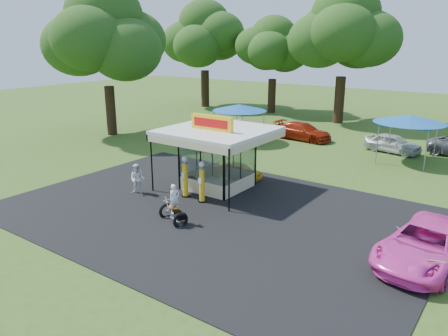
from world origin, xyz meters
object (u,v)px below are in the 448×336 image
Objects in this scene: a_frame_sign at (434,272)px; gas_pump_left at (185,178)px; pink_sedan at (427,244)px; bg_car_c at (393,143)px; tent_east at (410,119)px; motorcycle at (174,207)px; gas_station_kiosk at (218,157)px; spectator_west at (138,179)px; tent_west at (239,108)px; bg_car_a at (240,129)px; bg_car_b at (303,131)px; gas_pump_right at (202,183)px; kiosk_car at (240,170)px.

gas_pump_left is at bearing 156.94° from a_frame_sign.
bg_car_c is at bearing 117.53° from pink_sedan.
tent_east is (-4.81, 15.62, 2.41)m from a_frame_sign.
motorcycle is 10.45m from pink_sedan.
gas_station_kiosk reaches higher than a_frame_sign.
spectator_west reaches higher than a_frame_sign.
bg_car_a is at bearing 119.67° from tent_west.
bg_car_b reaches higher than bg_car_c.
gas_station_kiosk is at bearing 106.82° from gas_pump_right.
motorcycle is at bearing -156.89° from pink_sedan.
gas_pump_left is at bearing 175.61° from gas_pump_right.
gas_station_kiosk is 11.66m from pink_sedan.
pink_sedan is 1.19× the size of tent_east.
gas_pump_right is at bearing -114.66° from tent_east.
bg_car_c is (5.70, 13.90, -1.09)m from gas_station_kiosk.
kiosk_car is 11.80m from bg_car_b.
a_frame_sign is at bearing -138.26° from bg_car_b.
bg_car_b is at bearing 43.49° from tent_west.
gas_pump_left is 2.17× the size of a_frame_sign.
a_frame_sign is (11.94, -3.88, -1.26)m from gas_station_kiosk.
spectator_west is (-14.84, 0.57, 0.31)m from a_frame_sign.
motorcycle is at bearing -170.05° from kiosk_car.
motorcycle is at bearing -49.42° from spectator_west.
gas_pump_right is at bearing -159.49° from bg_car_a.
bg_car_c is (11.92, 2.26, -0.00)m from bg_car_a.
motorcycle is 0.39× the size of bg_car_b.
gas_station_kiosk is at bearing 21.87° from spectator_west.
motorcycle reaches higher than bg_car_c.
gas_station_kiosk reaches higher than spectator_west.
tent_west reaches higher than bg_car_a.
gas_station_kiosk is 1.10× the size of bg_car_b.
a_frame_sign is 1.64m from pink_sedan.
motorcycle is 16.77m from tent_west.
a_frame_sign is 16.52m from tent_east.
bg_car_b is at bearing 97.83° from gas_pump_right.
tent_west is at bearing 111.61° from gas_pump_left.
a_frame_sign reaches higher than kiosk_car.
tent_east is (-4.24, 14.10, 2.17)m from pink_sedan.
bg_car_a is (-5.73, 13.83, -0.39)m from gas_pump_left.
bg_car_c is (6.19, 16.09, -0.39)m from gas_pump_left.
spectator_west is (-3.59, -1.03, -0.21)m from gas_pump_right.
tent_east reaches higher than spectator_west.
spectator_west is at bearing -131.16° from gas_station_kiosk.
pink_sedan is 14.30m from spectator_west.
motorcycle is 10.74m from a_frame_sign.
gas_pump_right is 16.34m from bg_car_b.
bg_car_a is at bearing 120.31° from bg_car_b.
tent_west is at bearing -156.22° from bg_car_a.
gas_pump_right is 0.54× the size of bg_car_c.
pink_sedan is 22.48m from bg_car_a.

